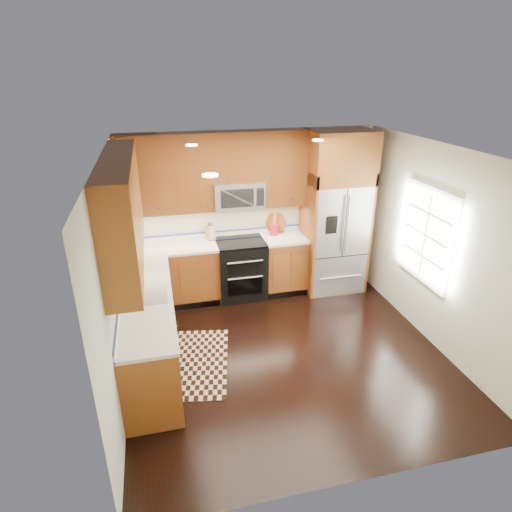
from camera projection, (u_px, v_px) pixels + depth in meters
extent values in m
plane|color=black|center=(286.00, 352.00, 5.64)|extent=(4.00, 4.00, 0.00)
cube|color=beige|center=(251.00, 212.00, 6.89)|extent=(4.00, 0.02, 2.60)
cube|color=beige|center=(114.00, 280.00, 4.68)|extent=(0.02, 4.00, 2.60)
cube|color=beige|center=(436.00, 247.00, 5.54)|extent=(0.02, 4.00, 2.60)
cube|color=white|center=(427.00, 235.00, 5.67)|extent=(0.04, 1.10, 1.30)
cube|color=white|center=(426.00, 235.00, 5.67)|extent=(0.02, 0.95, 1.15)
cube|color=brown|center=(174.00, 276.00, 6.69)|extent=(1.37, 0.60, 0.90)
cube|color=brown|center=(284.00, 265.00, 7.07)|extent=(0.72, 0.60, 0.90)
cube|color=brown|center=(150.00, 332.00, 5.27)|extent=(0.60, 2.40, 0.90)
cube|color=beige|center=(220.00, 244.00, 6.66)|extent=(2.85, 0.62, 0.04)
cube|color=beige|center=(146.00, 299.00, 5.08)|extent=(0.62, 2.40, 0.04)
cube|color=brown|center=(216.00, 185.00, 6.41)|extent=(2.85, 0.33, 0.75)
cube|color=brown|center=(125.00, 228.00, 4.69)|extent=(0.33, 2.40, 0.75)
cube|color=brown|center=(215.00, 146.00, 6.18)|extent=(2.85, 0.33, 0.40)
cube|color=brown|center=(118.00, 176.00, 4.45)|extent=(0.33, 2.40, 0.40)
cube|color=black|center=(241.00, 269.00, 6.88)|extent=(0.76, 0.64, 0.92)
cube|color=black|center=(240.00, 242.00, 6.69)|extent=(0.76, 0.60, 0.02)
cube|color=black|center=(245.00, 268.00, 6.54)|extent=(0.55, 0.01, 0.18)
cube|color=black|center=(245.00, 287.00, 6.67)|extent=(0.55, 0.01, 0.28)
cylinder|color=#B2B2B7|center=(245.00, 262.00, 6.47)|extent=(0.55, 0.02, 0.02)
cylinder|color=#B2B2B7|center=(245.00, 278.00, 6.58)|extent=(0.55, 0.02, 0.02)
cube|color=#B2B2B7|center=(238.00, 195.00, 6.52)|extent=(0.76, 0.40, 0.42)
cube|color=black|center=(237.00, 198.00, 6.33)|extent=(0.50, 0.01, 0.28)
cube|color=#B2B2B7|center=(334.00, 237.00, 7.00)|extent=(0.90, 0.74, 1.80)
cube|color=black|center=(345.00, 224.00, 6.53)|extent=(0.01, 0.01, 1.08)
cube|color=black|center=(332.00, 225.00, 6.48)|extent=(0.18, 0.01, 0.28)
cube|color=brown|center=(307.00, 233.00, 6.86)|extent=(0.04, 0.74, 2.00)
cube|color=brown|center=(360.00, 228.00, 7.06)|extent=(0.04, 0.74, 2.00)
cube|color=brown|center=(340.00, 157.00, 6.48)|extent=(0.98, 0.74, 0.80)
cube|color=#B2B2B7|center=(146.00, 296.00, 5.07)|extent=(0.50, 0.42, 0.02)
cylinder|color=#B2B2B7|center=(128.00, 280.00, 5.17)|extent=(0.02, 0.02, 0.28)
torus|color=#B2B2B7|center=(126.00, 273.00, 5.04)|extent=(0.18, 0.02, 0.18)
cube|color=black|center=(194.00, 362.00, 5.43)|extent=(1.09, 1.54, 0.01)
cube|color=#A48C4F|center=(210.00, 233.00, 6.74)|extent=(0.14, 0.17, 0.22)
cylinder|color=#AB1529|center=(274.00, 230.00, 6.93)|extent=(0.15, 0.15, 0.18)
cylinder|color=brown|center=(275.00, 232.00, 7.06)|extent=(0.45, 0.45, 0.02)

